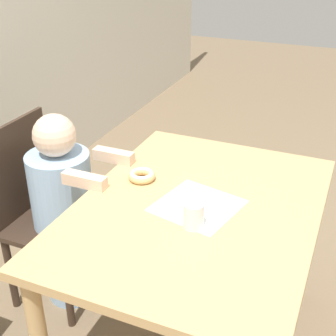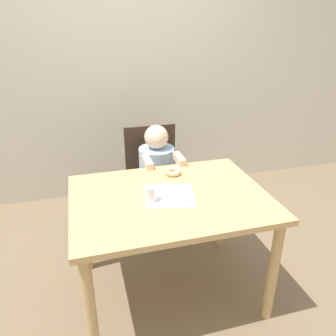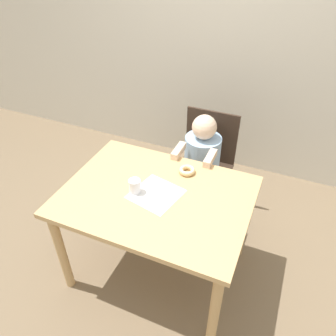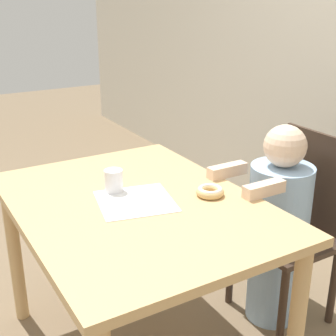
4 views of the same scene
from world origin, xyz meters
name	(u,v)px [view 1 (image 1 of 4)]	position (x,y,z in m)	size (l,w,h in m)	color
dining_table	(197,228)	(0.00, 0.00, 0.64)	(1.16, 0.86, 0.73)	tan
chair	(44,211)	(0.08, 0.79, 0.46)	(0.43, 0.39, 0.89)	#38281E
child_figure	(65,214)	(0.08, 0.67, 0.47)	(0.29, 0.44, 0.96)	#99BCE0
donut	(142,175)	(0.10, 0.28, 0.75)	(0.11, 0.11, 0.04)	#DBB270
napkin	(198,206)	(0.00, 0.00, 0.74)	(0.33, 0.33, 0.00)	white
cup	(194,215)	(-0.13, -0.03, 0.78)	(0.07, 0.07, 0.09)	white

